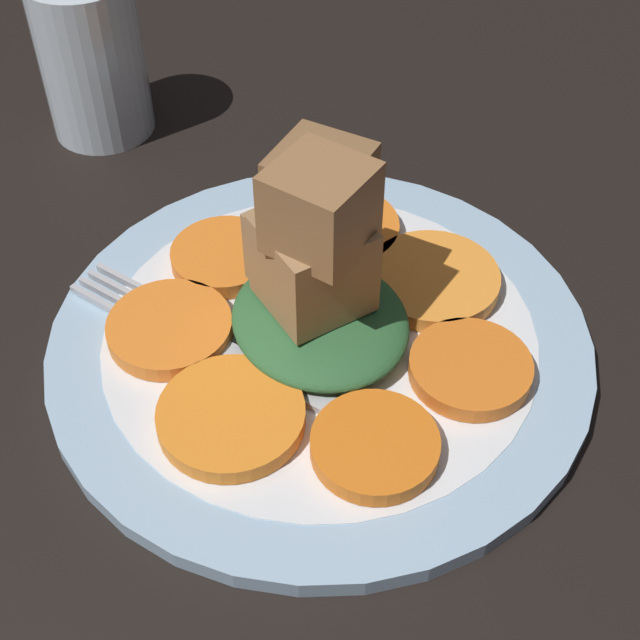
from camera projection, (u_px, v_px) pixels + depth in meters
table_slab at (320, 360)px, 47.27cm from camera, size 120.00×120.00×2.00cm
plate at (320, 341)px, 46.18cm from camera, size 27.96×27.96×1.05cm
carrot_slice_0 at (470, 368)px, 43.52cm from camera, size 6.06×6.06×0.92cm
carrot_slice_1 at (437, 284)px, 47.66cm from camera, size 7.17×7.17×0.92cm
carrot_slice_2 at (337, 229)px, 50.79cm from camera, size 7.15×7.15×0.92cm
carrot_slice_3 at (225, 256)px, 49.19cm from camera, size 5.94×5.94×0.92cm
carrot_slice_4 at (170, 328)px, 45.38cm from camera, size 6.42×6.42×0.92cm
carrot_slice_5 at (231, 416)px, 41.47cm from camera, size 6.98×6.98×0.92cm
carrot_slice_6 at (375, 446)px, 40.31cm from camera, size 5.92×5.92×0.92cm
center_pile at (316, 265)px, 43.11cm from camera, size 9.73×8.76×10.33cm
fork at (205, 341)px, 45.15cm from camera, size 16.68×9.22×0.40cm
water_glass at (92, 58)px, 56.87cm from camera, size 6.69×6.69×10.41cm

